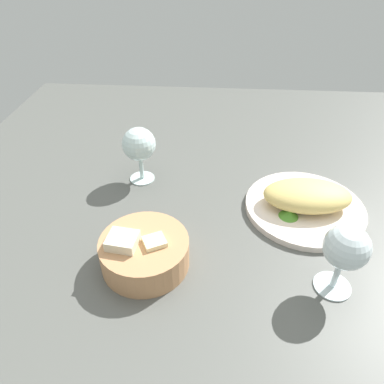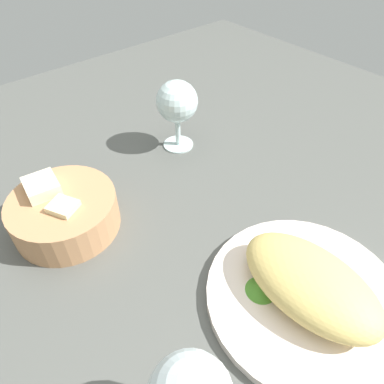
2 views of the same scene
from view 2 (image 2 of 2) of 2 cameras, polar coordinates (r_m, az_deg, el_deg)
ground_plane at (r=56.45cm, az=3.49°, el=-5.89°), size 140.00×140.00×2.00cm
plate at (r=49.77cm, az=18.20°, el=-15.63°), size 25.54×25.54×1.40cm
omelette at (r=47.05cm, az=19.10°, el=-13.50°), size 19.06×11.65×5.28cm
lettuce_garnish at (r=47.20cm, az=11.27°, el=-14.97°), size 4.10×4.10×1.48cm
bread_basket at (r=56.68cm, az=-20.21°, el=-3.02°), size 16.07×16.07×7.58cm
wine_glass_near at (r=66.48cm, az=-2.46°, el=14.16°), size 7.81×7.81×13.65cm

